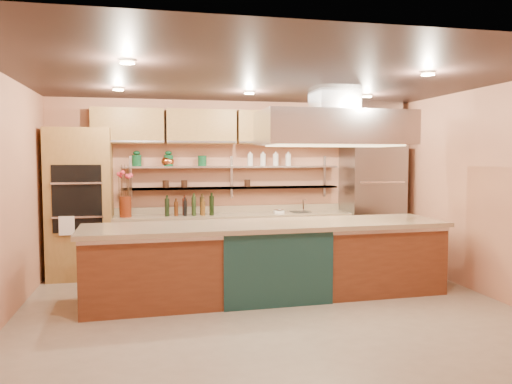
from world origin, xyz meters
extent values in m
cube|color=gray|center=(0.00, 0.00, -0.01)|extent=(6.00, 5.00, 0.02)
cube|color=black|center=(0.00, 0.00, 2.80)|extent=(6.00, 5.00, 0.02)
cube|color=tan|center=(0.00, 2.50, 1.40)|extent=(6.00, 0.04, 2.80)
cube|color=tan|center=(0.00, -2.50, 1.40)|extent=(6.00, 0.04, 2.80)
cube|color=tan|center=(3.00, 0.00, 1.40)|extent=(0.04, 5.00, 2.80)
cube|color=olive|center=(-2.45, 2.18, 1.15)|extent=(0.95, 0.64, 2.30)
cube|color=gray|center=(2.35, 2.14, 1.05)|extent=(0.95, 0.72, 2.10)
cube|color=tan|center=(-0.05, 2.20, 0.47)|extent=(3.84, 0.64, 0.93)
cube|color=#B4B6BC|center=(-0.05, 2.37, 1.35)|extent=(3.60, 0.26, 0.03)
cube|color=#B4B6BC|center=(-0.05, 2.37, 1.70)|extent=(3.60, 0.26, 0.03)
cube|color=olive|center=(0.00, 2.32, 2.35)|extent=(4.60, 0.36, 0.55)
cube|color=#B4B6BC|center=(1.03, 0.56, 2.25)|extent=(2.00, 1.00, 0.45)
cube|color=#FFE5A5|center=(0.00, 0.20, 2.77)|extent=(4.00, 2.80, 0.02)
cube|color=brown|center=(0.13, 0.56, 0.49)|extent=(4.76, 1.18, 0.99)
cylinder|color=#5B1F0D|center=(-1.78, 2.15, 1.09)|extent=(0.22, 0.22, 0.32)
cube|color=black|center=(-0.79, 2.15, 1.06)|extent=(0.85, 0.53, 0.27)
cube|color=white|center=(0.69, 2.15, 0.97)|extent=(0.16, 0.12, 0.09)
cylinder|color=silver|center=(1.15, 2.25, 1.04)|extent=(0.04, 0.04, 0.22)
ellipsoid|color=#C35D2D|center=(-1.12, 2.37, 1.79)|extent=(0.24, 0.24, 0.15)
cylinder|color=#0E4222|center=(-0.55, 2.37, 1.80)|extent=(0.19, 0.19, 0.17)
camera|label=1|loc=(-1.41, -5.82, 1.86)|focal=35.00mm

